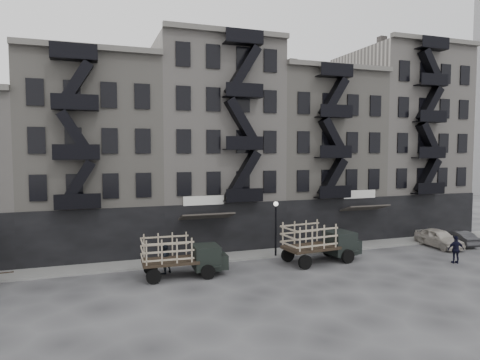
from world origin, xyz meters
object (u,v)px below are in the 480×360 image
object	(u,v)px
stake_truck_east	(320,239)
policeman	(456,250)
car_east	(439,238)
stake_truck_west	(182,253)
car_far	(458,238)
pedestrian_mid	(164,259)

from	to	relation	value
stake_truck_east	policeman	bearing A→B (deg)	-27.15
stake_truck_east	car_east	world-z (taller)	stake_truck_east
stake_truck_west	car_far	bearing A→B (deg)	5.51
stake_truck_west	stake_truck_east	distance (m)	10.22
pedestrian_mid	stake_truck_east	bearing A→B (deg)	146.73
stake_truck_west	pedestrian_mid	distance (m)	1.56
stake_truck_west	stake_truck_east	size ratio (longest dim) A/B	0.91
stake_truck_east	car_east	xyz separation A→B (m)	(11.88, 0.99, -0.91)
car_east	car_far	world-z (taller)	car_east
car_far	car_east	bearing A→B (deg)	8.51
stake_truck_west	car_east	world-z (taller)	stake_truck_west
stake_truck_west	car_far	world-z (taller)	stake_truck_west
stake_truck_east	pedestrian_mid	distance (m)	11.21
car_east	stake_truck_east	bearing A→B (deg)	-171.97
pedestrian_mid	policeman	distance (m)	20.70
policeman	stake_truck_east	bearing A→B (deg)	-0.94
car_far	pedestrian_mid	xyz separation A→B (m)	(-25.16, -0.17, 0.34)
stake_truck_east	car_far	bearing A→B (deg)	-1.76
stake_truck_west	car_far	size ratio (longest dim) A/B	1.43
stake_truck_east	car_east	size ratio (longest dim) A/B	1.34
stake_truck_west	car_east	size ratio (longest dim) A/B	1.21
car_east	pedestrian_mid	bearing A→B (deg)	-176.51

